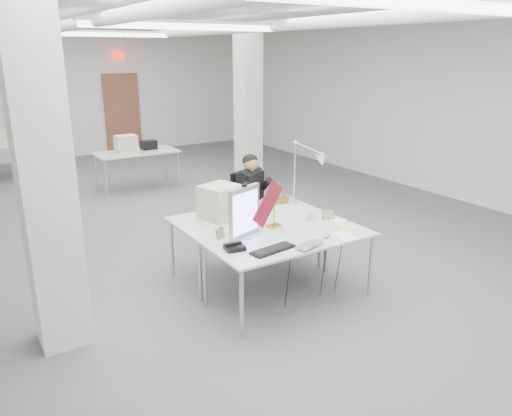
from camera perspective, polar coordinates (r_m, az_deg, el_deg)
The scene contains 22 objects.
room_shell at distance 7.40m, azimuth -7.86°, elevation 9.81°, with size 10.04×14.04×3.24m.
desk_main at distance 5.39m, azimuth 3.93°, elevation -3.44°, with size 1.80×0.90×0.03m, color silver.
desk_second at distance 6.10m, azimuth -1.02°, elevation -0.88°, with size 1.80×0.90×0.03m, color silver.
bg_desk_a at distance 10.26m, azimuth -13.50°, elevation 6.22°, with size 1.60×0.80×0.03m, color silver.
bg_desk_b at distance 11.97m, azimuth -26.14°, elevation 6.49°, with size 1.60×0.80×0.03m, color silver.
office_chair at distance 6.96m, azimuth -0.82°, elevation 0.10°, with size 0.57×0.57×1.16m, color black, non-canonical shape.
seated_person at distance 6.83m, azimuth -0.61°, elevation 2.53°, with size 0.47×0.59×0.88m, color black, non-canonical shape.
monitor at distance 5.30m, azimuth -1.33°, elevation -0.46°, with size 0.45×0.04×0.56m, color #B1B1B6.
pennant at distance 5.39m, azimuth 1.36°, elevation 0.48°, with size 0.50×0.01×0.21m, color maroon.
keyboard at distance 5.01m, azimuth 1.92°, elevation -4.77°, with size 0.49×0.16×0.02m, color black.
laptop at distance 5.11m, azimuth 6.61°, elevation -4.42°, with size 0.35×0.23×0.03m, color #B8B7BC.
mouse at distance 5.40m, azimuth 8.04°, elevation -3.19°, with size 0.10×0.06×0.04m, color #A9A9AE.
bankers_lamp at distance 5.64m, azimuth 2.06°, elevation -0.68°, with size 0.27×0.11×0.31m, color gold, non-canonical shape.
desk_phone at distance 5.03m, azimuth -2.47°, elevation -4.52°, with size 0.19×0.17×0.05m, color black.
picture_frame_left at distance 5.35m, azimuth -4.13°, elevation -2.84°, with size 0.14×0.01×0.11m, color #9F6F44.
picture_frame_right at distance 5.98m, azimuth 8.24°, elevation -0.72°, with size 0.15×0.01×0.12m, color #9D7543.
desk_clock at distance 5.91m, azimuth 6.18°, elevation -0.94°, with size 0.10×0.10×0.03m, color #B8B9BD.
paper_stack_a at distance 5.48m, azimuth 10.15°, elevation -3.17°, with size 0.20×0.28×0.01m, color white.
paper_stack_b at distance 5.76m, azimuth 10.38°, elevation -2.13°, with size 0.17×0.23×0.01m, color #E5DE89.
paper_stack_c at distance 5.96m, azimuth 9.29°, elevation -1.41°, with size 0.19×0.13×0.01m, color white.
beige_monitor at distance 5.95m, azimuth -4.11°, elevation 0.74°, with size 0.42×0.40×0.40m, color beige.
architect_lamp at distance 6.28m, azimuth 5.79°, elevation 4.06°, with size 0.25×0.72×0.92m, color #B8B7BB, non-canonical shape.
Camera 1 is at (-2.98, -6.56, 2.67)m, focal length 35.00 mm.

